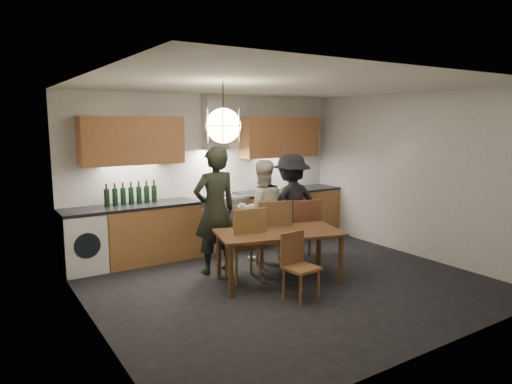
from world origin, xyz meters
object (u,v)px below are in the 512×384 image
person_left (215,210)px  person_right (291,204)px  chair_back_left (247,239)px  mixing_bowl (273,190)px  person_mid (262,210)px  chair_front (297,261)px  stock_pot (293,186)px  wine_bottles (131,193)px  dining_table (279,237)px

person_left → person_right: size_ratio=1.11×
chair_back_left → mixing_bowl: 2.21m
chair_back_left → person_mid: (0.74, 0.76, 0.20)m
chair_back_left → chair_front: size_ratio=1.26×
person_right → mixing_bowl: size_ratio=5.10×
person_left → stock_pot: bearing=-154.8°
person_right → wine_bottles: bearing=-19.2°
stock_pot → mixing_bowl: bearing=-172.2°
chair_front → stock_pot: (1.79, 2.45, 0.50)m
dining_table → stock_pot: size_ratio=9.22×
mixing_bowl → wine_bottles: bearing=176.7°
dining_table → person_left: bearing=139.1°
person_mid → mixing_bowl: 1.13m
chair_back_left → stock_pot: bearing=-131.9°
chair_front → mixing_bowl: 2.74m
chair_front → stock_pot: bearing=48.5°
chair_back_left → chair_front: chair_back_left is taller
person_right → stock_pot: bearing=-126.1°
person_right → wine_bottles: size_ratio=2.01×
chair_front → person_mid: (0.52, 1.56, 0.32)m
chair_back_left → stock_pot: size_ratio=5.22×
stock_pot → person_left: bearing=-154.2°
stock_pot → chair_back_left: bearing=-140.9°
person_left → mixing_bowl: 1.95m
person_right → stock_pot: (0.69, 0.86, 0.15)m
wine_bottles → dining_table: bearing=-54.7°
mixing_bowl → stock_pot: (0.50, 0.07, 0.03)m
person_mid → mixing_bowl: size_ratio=4.90×
person_left → person_mid: (0.91, 0.18, -0.12)m
person_left → dining_table: bearing=123.0°
dining_table → person_right: person_right is taller
person_right → dining_table: bearing=48.8°
chair_back_left → wine_bottles: size_ratio=1.27×
chair_front → mixing_bowl: size_ratio=2.54×
person_right → wine_bottles: (-2.34, 0.93, 0.26)m
chair_front → wine_bottles: size_ratio=1.00×
wine_bottles → chair_back_left: bearing=-59.6°
chair_front → wine_bottles: wine_bottles is taller
dining_table → stock_pot: stock_pot is taller
dining_table → chair_front: 0.62m
dining_table → mixing_bowl: 2.15m
person_right → wine_bottles: person_right is taller
dining_table → stock_pot: bearing=64.1°
stock_pot → wine_bottles: size_ratio=0.24×
person_left → chair_back_left: bearing=105.3°
dining_table → person_right: 1.41m
person_mid → stock_pot: person_mid is taller
dining_table → chair_back_left: 0.43m
chair_back_left → chair_front: (0.23, -0.81, -0.12)m
chair_front → person_mid: person_mid is taller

